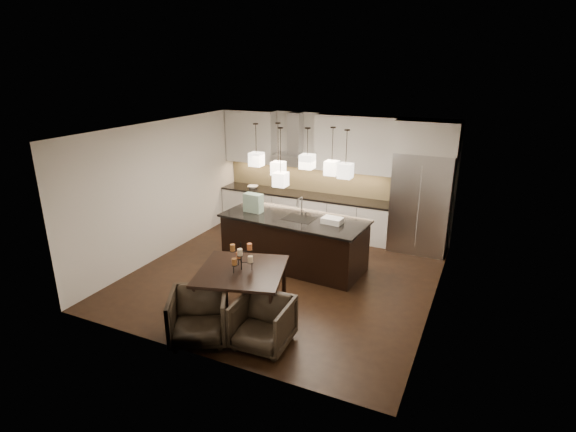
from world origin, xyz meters
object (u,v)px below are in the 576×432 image
at_px(dining_table, 242,292).
at_px(refrigerator, 421,203).
at_px(armchair_right, 263,323).
at_px(island_body, 294,242).
at_px(armchair_left, 199,317).

bearing_deg(dining_table, refrigerator, 45.58).
bearing_deg(refrigerator, armchair_right, -107.17).
distance_m(refrigerator, island_body, 2.88).
relative_size(refrigerator, armchair_right, 2.70).
distance_m(dining_table, armchair_right, 0.94).
bearing_deg(island_body, armchair_left, -89.77).
distance_m(island_body, dining_table, 2.06).
xyz_separation_m(refrigerator, armchair_left, (-2.32, -4.80, -0.69)).
height_order(dining_table, armchair_left, dining_table).
bearing_deg(dining_table, island_body, 74.33).
xyz_separation_m(armchair_left, armchair_right, (0.91, 0.26, -0.02)).
bearing_deg(armchair_left, refrigerator, 34.88).
distance_m(refrigerator, armchair_right, 4.80).
bearing_deg(armchair_right, dining_table, 136.04).
xyz_separation_m(refrigerator, island_body, (-2.12, -1.85, -0.59)).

